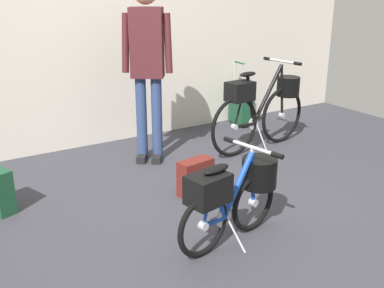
{
  "coord_description": "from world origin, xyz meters",
  "views": [
    {
      "loc": [
        -1.88,
        -2.78,
        1.76
      ],
      "look_at": [
        -0.05,
        0.16,
        0.55
      ],
      "focal_mm": 42.87,
      "sensor_mm": 36.0,
      "label": 1
    }
  ],
  "objects_px": {
    "folding_bike_foreground": "(235,192)",
    "display_bike_left": "(263,106)",
    "visitor_near_wall": "(147,59)",
    "rolling_suitcase": "(241,104)",
    "backpack_on_floor": "(195,177)"
  },
  "relations": [
    {
      "from": "folding_bike_foreground",
      "to": "display_bike_left",
      "type": "distance_m",
      "value": 2.05
    },
    {
      "from": "folding_bike_foreground",
      "to": "visitor_near_wall",
      "type": "xyz_separation_m",
      "value": [
        0.23,
        1.78,
        0.68
      ]
    },
    {
      "from": "rolling_suitcase",
      "to": "visitor_near_wall",
      "type": "bearing_deg",
      "value": -162.33
    },
    {
      "from": "visitor_near_wall",
      "to": "rolling_suitcase",
      "type": "distance_m",
      "value": 1.85
    },
    {
      "from": "display_bike_left",
      "to": "rolling_suitcase",
      "type": "bearing_deg",
      "value": 66.75
    },
    {
      "from": "folding_bike_foreground",
      "to": "rolling_suitcase",
      "type": "height_order",
      "value": "rolling_suitcase"
    },
    {
      "from": "folding_bike_foreground",
      "to": "visitor_near_wall",
      "type": "distance_m",
      "value": 1.92
    },
    {
      "from": "backpack_on_floor",
      "to": "rolling_suitcase",
      "type": "bearing_deg",
      "value": 41.96
    },
    {
      "from": "folding_bike_foreground",
      "to": "display_bike_left",
      "type": "height_order",
      "value": "display_bike_left"
    },
    {
      "from": "visitor_near_wall",
      "to": "backpack_on_floor",
      "type": "height_order",
      "value": "visitor_near_wall"
    },
    {
      "from": "visitor_near_wall",
      "to": "backpack_on_floor",
      "type": "relative_size",
      "value": 5.42
    },
    {
      "from": "visitor_near_wall",
      "to": "backpack_on_floor",
      "type": "bearing_deg",
      "value": -93.13
    },
    {
      "from": "display_bike_left",
      "to": "rolling_suitcase",
      "type": "relative_size",
      "value": 1.69
    },
    {
      "from": "folding_bike_foreground",
      "to": "backpack_on_floor",
      "type": "xyz_separation_m",
      "value": [
        0.18,
        0.8,
        -0.22
      ]
    },
    {
      "from": "visitor_near_wall",
      "to": "rolling_suitcase",
      "type": "relative_size",
      "value": 2.19
    }
  ]
}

